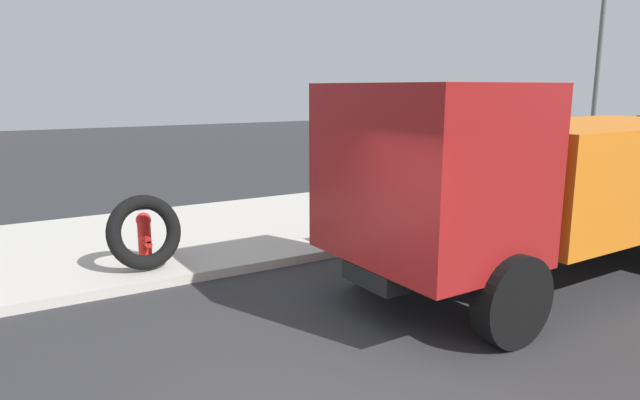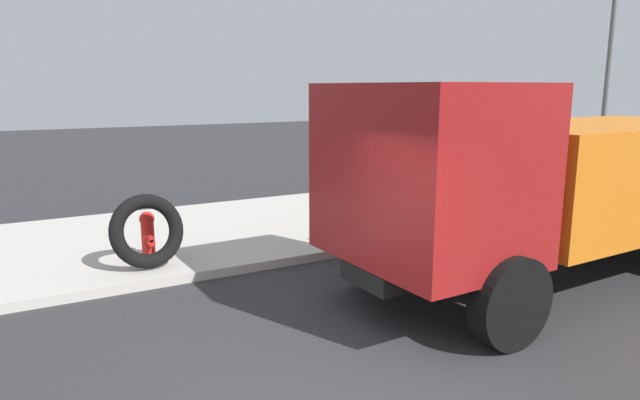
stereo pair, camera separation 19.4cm
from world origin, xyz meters
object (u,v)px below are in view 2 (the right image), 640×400
at_px(dump_truck_orange, 545,179).
at_px(street_light_pole, 607,84).
at_px(loose_tire, 147,231).
at_px(fire_hydrant, 148,233).

xyz_separation_m(dump_truck_orange, street_light_pole, (6.70, 3.74, 1.42)).
xyz_separation_m(loose_tire, dump_truck_orange, (5.13, -3.20, 0.87)).
distance_m(dump_truck_orange, street_light_pole, 7.80).
relative_size(fire_hydrant, loose_tire, 0.66).
xyz_separation_m(loose_tire, street_light_pole, (11.83, 0.54, 2.28)).
bearing_deg(street_light_pole, dump_truck_orange, -150.83).
bearing_deg(dump_truck_orange, street_light_pole, 29.17).
height_order(fire_hydrant, street_light_pole, street_light_pole).
bearing_deg(fire_hydrant, street_light_pole, -0.24).
distance_m(loose_tire, dump_truck_orange, 6.10).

